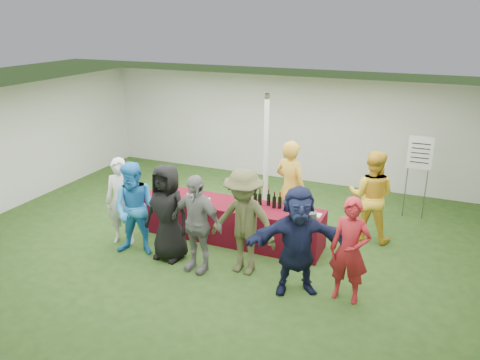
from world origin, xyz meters
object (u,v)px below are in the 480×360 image
at_px(wine_list_sign, 419,159).
at_px(customer_6, 350,251).
at_px(customer_0, 122,201).
at_px(customer_4, 244,222).
at_px(staff_pourer, 290,188).
at_px(staff_back, 371,196).
at_px(customer_1, 136,209).
at_px(customer_5, 298,241).
at_px(dump_bucket, 310,217).
at_px(customer_2, 168,213).
at_px(customer_3, 196,223).
at_px(serving_table, 231,221).

height_order(wine_list_sign, customer_6, wine_list_sign).
height_order(customer_0, customer_4, customer_4).
bearing_deg(customer_0, staff_pourer, 13.27).
bearing_deg(customer_6, staff_pourer, 133.18).
bearing_deg(staff_back, customer_1, 31.23).
bearing_deg(customer_5, customer_6, -19.93).
bearing_deg(customer_6, dump_bucket, 136.68).
relative_size(dump_bucket, customer_2, 0.14).
height_order(staff_back, customer_2, staff_back).
height_order(customer_1, customer_6, customer_1).
bearing_deg(customer_0, customer_4, -19.45).
distance_m(customer_2, customer_3, 0.67).
height_order(customer_1, customer_3, customer_1).
xyz_separation_m(serving_table, staff_back, (2.47, 1.05, 0.52)).
bearing_deg(wine_list_sign, customer_2, -137.54).
bearing_deg(customer_3, customer_4, 24.38).
relative_size(staff_pourer, customer_0, 1.14).
xyz_separation_m(customer_1, customer_3, (1.26, -0.09, -0.01)).
xyz_separation_m(wine_list_sign, customer_4, (-2.50, -3.52, -0.39)).
xyz_separation_m(dump_bucket, wine_list_sign, (1.60, 2.70, 0.48)).
xyz_separation_m(dump_bucket, customer_5, (0.09, -1.04, 0.04)).
relative_size(dump_bucket, wine_list_sign, 0.14).
height_order(customer_2, customer_5, customer_5).
bearing_deg(customer_2, dump_bucket, 26.13).
bearing_deg(customer_1, customer_6, -12.77).
height_order(staff_pourer, customer_1, staff_pourer).
distance_m(serving_table, customer_6, 2.78).
height_order(dump_bucket, staff_pourer, staff_pourer).
xyz_separation_m(staff_pourer, customer_2, (-1.68, -1.81, -0.08)).
height_order(dump_bucket, customer_2, customer_2).
distance_m(staff_pourer, customer_1, 2.97).
relative_size(wine_list_sign, staff_pourer, 0.94).
height_order(wine_list_sign, customer_3, wine_list_sign).
xyz_separation_m(staff_pourer, customer_0, (-2.80, -1.62, -0.12)).
distance_m(wine_list_sign, customer_4, 4.33).
bearing_deg(customer_3, customer_1, -176.28).
bearing_deg(customer_3, dump_bucket, 39.81).
xyz_separation_m(wine_list_sign, customer_2, (-3.92, -3.59, -0.44)).
bearing_deg(customer_1, staff_back, 17.63).
bearing_deg(staff_back, customer_3, 43.28).
xyz_separation_m(wine_list_sign, customer_5, (-1.51, -3.74, -0.43)).
bearing_deg(dump_bucket, customer_3, -147.85).
relative_size(dump_bucket, staff_pourer, 0.13).
relative_size(dump_bucket, customer_0, 0.15).
distance_m(dump_bucket, customer_6, 1.29).
relative_size(staff_back, customer_1, 1.03).
height_order(staff_back, customer_6, staff_back).
xyz_separation_m(staff_pourer, customer_6, (1.51, -1.88, -0.13)).
relative_size(customer_0, customer_6, 1.01).
distance_m(serving_table, customer_4, 1.37).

